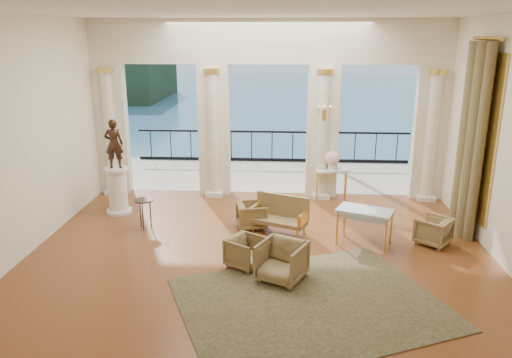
# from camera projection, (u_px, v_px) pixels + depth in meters

# --- Properties ---
(floor) EXTENTS (9.00, 9.00, 0.00)m
(floor) POSITION_uv_depth(u_px,v_px,m) (259.00, 256.00, 9.67)
(floor) COLOR #4D230A
(floor) RESTS_ON ground
(room_walls) EXTENTS (9.00, 9.00, 9.00)m
(room_walls) POSITION_uv_depth(u_px,v_px,m) (256.00, 118.00, 7.78)
(room_walls) COLOR white
(room_walls) RESTS_ON ground
(arcade) EXTENTS (9.00, 0.56, 4.50)m
(arcade) POSITION_uv_depth(u_px,v_px,m) (268.00, 97.00, 12.59)
(arcade) COLOR beige
(arcade) RESTS_ON ground
(terrace) EXTENTS (10.00, 3.60, 0.10)m
(terrace) POSITION_uv_depth(u_px,v_px,m) (270.00, 176.00, 15.23)
(terrace) COLOR #B3AC94
(terrace) RESTS_ON ground
(balustrade) EXTENTS (9.00, 0.06, 1.03)m
(balustrade) POSITION_uv_depth(u_px,v_px,m) (272.00, 149.00, 16.63)
(balustrade) COLOR black
(balustrade) RESTS_ON terrace
(palm_tree) EXTENTS (2.00, 2.00, 4.50)m
(palm_tree) POSITION_uv_depth(u_px,v_px,m) (340.00, 35.00, 14.70)
(palm_tree) COLOR #4C3823
(palm_tree) RESTS_ON terrace
(headland) EXTENTS (22.00, 18.00, 6.00)m
(headland) POSITION_uv_depth(u_px,v_px,m) (96.00, 79.00, 79.34)
(headland) COLOR black
(headland) RESTS_ON sea
(sea) EXTENTS (160.00, 160.00, 0.00)m
(sea) POSITION_uv_depth(u_px,v_px,m) (284.00, 109.00, 68.79)
(sea) COLOR #2B5E80
(sea) RESTS_ON ground
(curtain) EXTENTS (0.33, 1.40, 4.09)m
(curtain) POSITION_uv_depth(u_px,v_px,m) (471.00, 141.00, 10.27)
(curtain) COLOR brown
(curtain) RESTS_ON ground
(window_frame) EXTENTS (0.04, 1.60, 3.40)m
(window_frame) POSITION_uv_depth(u_px,v_px,m) (481.00, 137.00, 10.23)
(window_frame) COLOR gold
(window_frame) RESTS_ON room_walls
(wall_sconce) EXTENTS (0.30, 0.11, 0.33)m
(wall_sconce) POSITION_uv_depth(u_px,v_px,m) (324.00, 114.00, 12.31)
(wall_sconce) COLOR gold
(wall_sconce) RESTS_ON arcade
(rug) EXTENTS (4.92, 4.45, 0.02)m
(rug) POSITION_uv_depth(u_px,v_px,m) (310.00, 303.00, 7.95)
(rug) COLOR #2A3119
(rug) RESTS_ON ground
(armchair_a) EXTENTS (0.80, 0.81, 0.62)m
(armchair_a) POSITION_uv_depth(u_px,v_px,m) (246.00, 251.00, 9.16)
(armchair_a) COLOR #4D4023
(armchair_a) RESTS_ON ground
(armchair_b) EXTENTS (0.97, 0.95, 0.77)m
(armchair_b) POSITION_uv_depth(u_px,v_px,m) (282.00, 259.00, 8.64)
(armchair_b) COLOR #4D4023
(armchair_b) RESTS_ON ground
(armchair_c) EXTENTS (0.83, 0.84, 0.63)m
(armchair_c) POSITION_uv_depth(u_px,v_px,m) (433.00, 230.00, 10.13)
(armchair_c) COLOR #4D4023
(armchair_c) RESTS_ON ground
(armchair_d) EXTENTS (0.70, 0.73, 0.63)m
(armchair_d) POSITION_uv_depth(u_px,v_px,m) (252.00, 214.00, 10.97)
(armchair_d) COLOR #4D4023
(armchair_d) RESTS_ON ground
(settee) EXTENTS (1.31, 0.93, 0.80)m
(settee) POSITION_uv_depth(u_px,v_px,m) (280.00, 214.00, 10.74)
(settee) COLOR #4D4023
(settee) RESTS_ON ground
(game_table) EXTENTS (1.23, 0.97, 0.74)m
(game_table) POSITION_uv_depth(u_px,v_px,m) (365.00, 213.00, 10.04)
(game_table) COLOR #9CB2C2
(game_table) RESTS_ON ground
(pedestal) EXTENTS (0.61, 0.61, 1.11)m
(pedestal) POSITION_uv_depth(u_px,v_px,m) (118.00, 191.00, 11.84)
(pedestal) COLOR silver
(pedestal) RESTS_ON ground
(statue) EXTENTS (0.45, 0.32, 1.15)m
(statue) POSITION_uv_depth(u_px,v_px,m) (114.00, 144.00, 11.51)
(statue) COLOR #301F15
(statue) RESTS_ON pedestal
(console_table) EXTENTS (0.88, 0.53, 0.79)m
(console_table) POSITION_uv_depth(u_px,v_px,m) (331.00, 175.00, 12.78)
(console_table) COLOR silver
(console_table) RESTS_ON ground
(urn) EXTENTS (0.37, 0.37, 0.49)m
(urn) POSITION_uv_depth(u_px,v_px,m) (332.00, 159.00, 12.66)
(urn) COLOR white
(urn) RESTS_ON console_table
(side_table) EXTENTS (0.41, 0.41, 0.67)m
(side_table) POSITION_uv_depth(u_px,v_px,m) (144.00, 204.00, 10.86)
(side_table) COLOR black
(side_table) RESTS_ON ground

